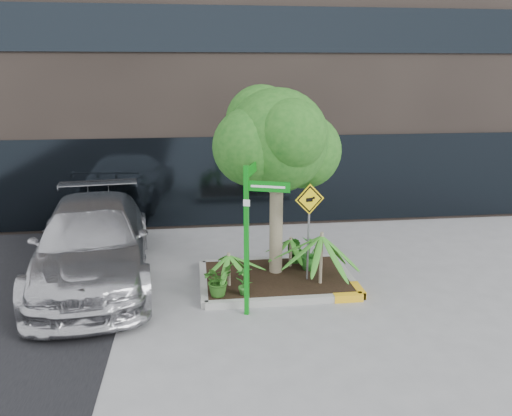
{
  "coord_description": "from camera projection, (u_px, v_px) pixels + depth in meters",
  "views": [
    {
      "loc": [
        -1.5,
        -9.76,
        4.53
      ],
      "look_at": [
        -0.26,
        0.2,
        1.75
      ],
      "focal_mm": 35.0,
      "sensor_mm": 36.0,
      "label": 1
    }
  ],
  "objects": [
    {
      "name": "ground",
      "position": [
        269.0,
        288.0,
        10.72
      ],
      "size": [
        80.0,
        80.0,
        0.0
      ],
      "primitive_type": "plane",
      "color": "gray",
      "rests_on": "ground"
    },
    {
      "name": "palm_left",
      "position": [
        229.0,
        255.0,
        10.34
      ],
      "size": [
        0.81,
        0.81,
        0.9
      ],
      "color": "gray",
      "rests_on": "ground"
    },
    {
      "name": "parked_car",
      "position": [
        93.0,
        242.0,
        11.02
      ],
      "size": [
        3.05,
        6.15,
        1.72
      ],
      "primitive_type": "imported",
      "rotation": [
        0.0,
        0.0,
        0.11
      ],
      "color": "#B7B7BC",
      "rests_on": "ground"
    },
    {
      "name": "shrub_c",
      "position": [
        244.0,
        280.0,
        10.0
      ],
      "size": [
        0.39,
        0.39,
        0.63
      ],
      "primitive_type": "imported",
      "rotation": [
        0.0,
        0.0,
        3.33
      ],
      "color": "#2B7524",
      "rests_on": "planter"
    },
    {
      "name": "street_sign_post",
      "position": [
        250.0,
        224.0,
        9.16
      ],
      "size": [
        0.81,
        1.04,
        2.9
      ],
      "rotation": [
        0.0,
        0.0,
        -0.34
      ],
      "color": "#0C8C17",
      "rests_on": "ground"
    },
    {
      "name": "shrub_a",
      "position": [
        218.0,
        280.0,
        9.98
      ],
      "size": [
        0.85,
        0.85,
        0.67
      ],
      "primitive_type": "imported",
      "rotation": [
        0.0,
        0.0,
        0.83
      ],
      "color": "#285B1A",
      "rests_on": "planter"
    },
    {
      "name": "palm_front",
      "position": [
        322.0,
        236.0,
        10.35
      ],
      "size": [
        1.28,
        1.28,
        1.42
      ],
      "color": "gray",
      "rests_on": "ground"
    },
    {
      "name": "tree",
      "position": [
        277.0,
        141.0,
        10.48
      ],
      "size": [
        2.83,
        2.51,
        4.24
      ],
      "color": "gray",
      "rests_on": "ground"
    },
    {
      "name": "planter",
      "position": [
        278.0,
        278.0,
        10.98
      ],
      "size": [
        3.35,
        2.36,
        0.15
      ],
      "color": "#9E9E99",
      "rests_on": "ground"
    },
    {
      "name": "cattle_sign",
      "position": [
        309.0,
        216.0,
        10.44
      ],
      "size": [
        0.64,
        0.15,
        2.13
      ],
      "rotation": [
        0.0,
        0.0,
        0.2
      ],
      "color": "slate",
      "rests_on": "ground"
    },
    {
      "name": "shrub_d",
      "position": [
        296.0,
        250.0,
        11.64
      ],
      "size": [
        0.43,
        0.43,
        0.66
      ],
      "primitive_type": "imported",
      "rotation": [
        0.0,
        0.0,
        4.92
      ],
      "color": "#286C1F",
      "rests_on": "planter"
    },
    {
      "name": "shrub_b",
      "position": [
        309.0,
        253.0,
        11.28
      ],
      "size": [
        0.53,
        0.53,
        0.77
      ],
      "primitive_type": "imported",
      "rotation": [
        0.0,
        0.0,
        1.84
      ],
      "color": "#276D20",
      "rests_on": "planter"
    },
    {
      "name": "palm_back",
      "position": [
        291.0,
        239.0,
        11.37
      ],
      "size": [
        0.79,
        0.79,
        0.88
      ],
      "color": "gray",
      "rests_on": "ground"
    }
  ]
}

